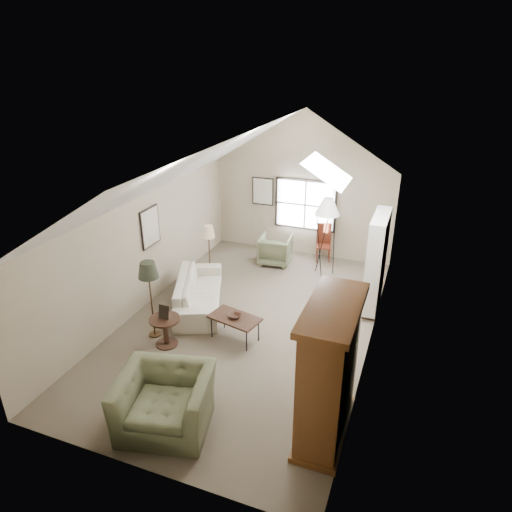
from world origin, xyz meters
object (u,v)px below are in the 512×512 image
(armoire, at_px, (329,372))
(sofa, at_px, (199,291))
(armchair_far, at_px, (275,250))
(side_table, at_px, (166,331))
(armchair_near, at_px, (165,401))
(coffee_table, at_px, (235,328))
(side_chair, at_px, (324,243))

(armoire, distance_m, sofa, 4.50)
(armchair_far, bearing_deg, armoire, 109.44)
(armchair_far, relative_size, side_table, 1.40)
(armoire, relative_size, armchair_near, 1.58)
(coffee_table, height_order, side_chair, side_chair)
(armchair_near, bearing_deg, sofa, 96.02)
(sofa, xyz_separation_m, armchair_far, (0.89, 2.76, 0.03))
(coffee_table, bearing_deg, armchair_far, 96.14)
(side_chair, bearing_deg, armchair_near, -111.18)
(armchair_near, height_order, side_chair, side_chair)
(armoire, distance_m, armchair_near, 2.52)
(armoire, xyz_separation_m, coffee_table, (-2.23, 1.74, -0.84))
(sofa, height_order, side_chair, side_chair)
(armchair_near, xyz_separation_m, armchair_far, (-0.32, 6.20, -0.07))
(armoire, relative_size, side_chair, 2.15)
(armchair_far, xyz_separation_m, side_table, (-0.79, -4.36, -0.08))
(coffee_table, distance_m, side_table, 1.36)
(sofa, xyz_separation_m, coffee_table, (1.29, -0.95, -0.10))
(armchair_near, distance_m, armchair_far, 6.21)
(armoire, height_order, side_table, armoire)
(side_table, bearing_deg, armchair_near, -58.88)
(armchair_near, bearing_deg, armoire, 4.50)
(armchair_far, relative_size, side_chair, 0.83)
(armchair_far, bearing_deg, coffee_table, 89.82)
(armoire, bearing_deg, armchair_far, 115.75)
(armoire, height_order, armchair_far, armoire)
(sofa, bearing_deg, armoire, -150.07)
(sofa, relative_size, coffee_table, 2.41)
(side_chair, bearing_deg, side_table, -125.47)
(coffee_table, bearing_deg, sofa, 143.78)
(armchair_near, relative_size, side_chair, 1.36)
(sofa, distance_m, armchair_far, 2.90)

